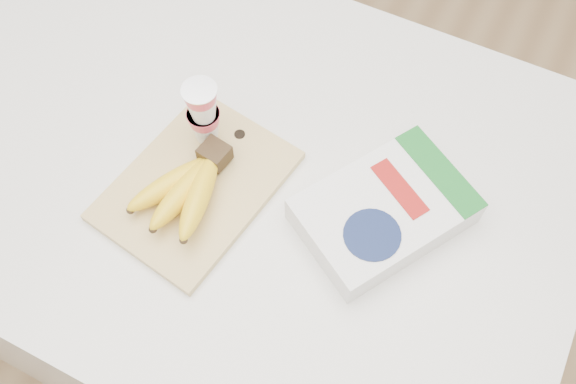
# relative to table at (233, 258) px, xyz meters

# --- Properties ---
(room) EXTENTS (4.00, 4.00, 4.00)m
(room) POSITION_rel_table_xyz_m (0.00, 0.00, 0.84)
(room) COLOR tan
(room) RESTS_ON ground
(table) EXTENTS (1.35, 0.90, 1.02)m
(table) POSITION_rel_table_xyz_m (0.00, 0.00, 0.00)
(table) COLOR silver
(table) RESTS_ON ground
(cutting_board) EXTENTS (0.29, 0.36, 0.02)m
(cutting_board) POSITION_rel_table_xyz_m (0.02, -0.08, 0.52)
(cutting_board) COLOR tan
(cutting_board) RESTS_ON table
(bananas) EXTENTS (0.15, 0.21, 0.06)m
(bananas) POSITION_rel_table_xyz_m (0.02, -0.11, 0.55)
(bananas) COLOR #382816
(bananas) RESTS_ON cutting_board
(yogurt_stack) EXTENTS (0.06, 0.06, 0.14)m
(yogurt_stack) POSITION_rel_table_xyz_m (-0.01, 0.01, 0.60)
(yogurt_stack) COLOR white
(yogurt_stack) RESTS_ON cutting_board
(cereal_box) EXTENTS (0.30, 0.33, 0.06)m
(cereal_box) POSITION_rel_table_xyz_m (0.33, 0.00, 0.54)
(cereal_box) COLOR white
(cereal_box) RESTS_ON table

